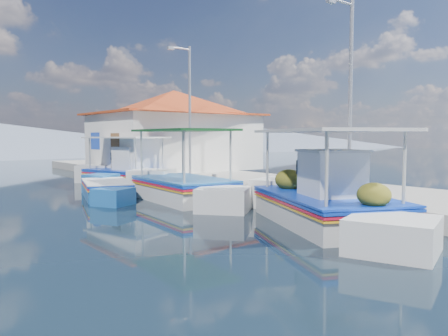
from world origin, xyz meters
TOP-DOWN VIEW (x-y plane):
  - ground at (0.00, 0.00)m, footprint 160.00×160.00m
  - quay at (5.90, 6.00)m, footprint 5.00×44.00m
  - bollards at (3.80, 5.25)m, footprint 0.20×17.20m
  - main_caique at (2.22, 1.06)m, footprint 4.71×7.75m
  - caique_green_canopy at (1.68, 7.12)m, footprint 2.72×7.69m
  - caique_blue_hull at (-0.23, 9.54)m, footprint 2.64×5.27m
  - caique_far at (2.43, 13.34)m, footprint 3.33×7.14m
  - harbor_building at (6.20, 15.00)m, footprint 10.49×10.49m
  - lamp_post_near at (4.51, 2.00)m, footprint 1.21×0.14m
  - lamp_post_far at (4.51, 11.00)m, footprint 1.21×0.14m
  - mountain_ridge at (6.54, 56.00)m, footprint 171.40×96.00m

SIDE VIEW (x-z plane):
  - ground at x=0.00m, z-range 0.00..0.00m
  - quay at x=5.90m, z-range 0.00..0.50m
  - caique_blue_hull at x=-0.23m, z-range -0.22..0.75m
  - caique_green_canopy at x=1.68m, z-range -1.01..1.87m
  - caique_far at x=2.43m, z-range -0.81..1.77m
  - main_caique at x=2.22m, z-range -0.86..1.94m
  - bollards at x=3.80m, z-range 0.50..0.80m
  - mountain_ridge at x=6.54m, z-range -0.71..4.79m
  - harbor_building at x=6.20m, z-range 0.58..4.98m
  - lamp_post_near at x=4.51m, z-range 0.85..6.85m
  - lamp_post_far at x=4.51m, z-range 0.85..6.85m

